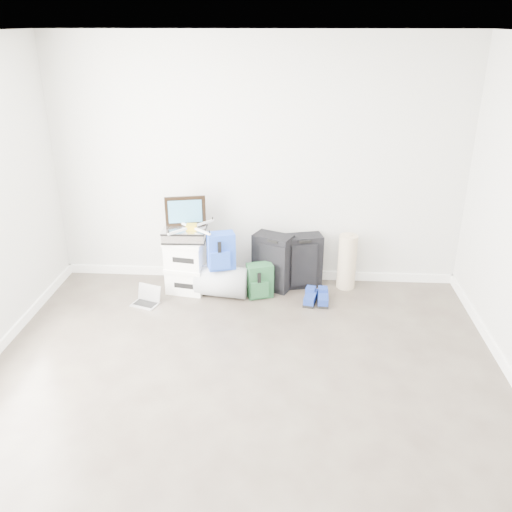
# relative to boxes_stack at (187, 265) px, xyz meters

# --- Properties ---
(ground) EXTENTS (5.00, 5.00, 0.00)m
(ground) POSITION_rel_boxes_stack_xyz_m (0.76, -2.12, -0.31)
(ground) COLOR #3A302A
(ground) RESTS_ON ground
(room_envelope) EXTENTS (4.52, 5.02, 2.71)m
(room_envelope) POSITION_rel_boxes_stack_xyz_m (0.76, -2.10, 1.42)
(room_envelope) COLOR beige
(room_envelope) RESTS_ON ground
(boxes_stack) EXTENTS (0.48, 0.41, 0.61)m
(boxes_stack) POSITION_rel_boxes_stack_xyz_m (0.00, 0.00, 0.00)
(boxes_stack) COLOR white
(boxes_stack) RESTS_ON ground
(briefcase) EXTENTS (0.46, 0.34, 0.13)m
(briefcase) POSITION_rel_boxes_stack_xyz_m (-0.00, 0.00, 0.37)
(briefcase) COLOR #B2B2B7
(briefcase) RESTS_ON boxes_stack
(painting) EXTENTS (0.43, 0.12, 0.32)m
(painting) POSITION_rel_boxes_stack_xyz_m (-0.00, 0.10, 0.59)
(painting) COLOR black
(painting) RESTS_ON briefcase
(drone) EXTENTS (0.47, 0.47, 0.05)m
(drone) POSITION_rel_boxes_stack_xyz_m (0.08, -0.02, 0.46)
(drone) COLOR gold
(drone) RESTS_ON briefcase
(duffel_bag) EXTENTS (0.60, 0.43, 0.34)m
(duffel_bag) POSITION_rel_boxes_stack_xyz_m (0.40, -0.10, -0.13)
(duffel_bag) COLOR gray
(duffel_bag) RESTS_ON ground
(blue_backpack) EXTENTS (0.32, 0.28, 0.40)m
(blue_backpack) POSITION_rel_boxes_stack_xyz_m (0.40, -0.13, 0.23)
(blue_backpack) COLOR #1C49B7
(blue_backpack) RESTS_ON duffel_bag
(large_suitcase) EXTENTS (0.47, 0.40, 0.64)m
(large_suitcase) POSITION_rel_boxes_stack_xyz_m (0.94, 0.11, 0.01)
(large_suitcase) COLOR black
(large_suitcase) RESTS_ON ground
(green_backpack) EXTENTS (0.31, 0.27, 0.38)m
(green_backpack) POSITION_rel_boxes_stack_xyz_m (0.81, -0.10, -0.12)
(green_backpack) COLOR #163E20
(green_backpack) RESTS_ON ground
(carry_on) EXTENTS (0.43, 0.33, 0.61)m
(carry_on) POSITION_rel_boxes_stack_xyz_m (1.29, 0.20, -0.00)
(carry_on) COLOR black
(carry_on) RESTS_ON ground
(shoes) EXTENTS (0.28, 0.31, 0.10)m
(shoes) POSITION_rel_boxes_stack_xyz_m (1.43, -0.20, -0.26)
(shoes) COLOR black
(shoes) RESTS_ON ground
(rolled_rug) EXTENTS (0.20, 0.20, 0.62)m
(rolled_rug) POSITION_rel_boxes_stack_xyz_m (1.77, 0.19, 0.01)
(rolled_rug) COLOR tan
(rolled_rug) RESTS_ON ground
(laptop) EXTENTS (0.32, 0.27, 0.19)m
(laptop) POSITION_rel_boxes_stack_xyz_m (-0.38, -0.33, -0.26)
(laptop) COLOR #B9B9BE
(laptop) RESTS_ON ground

